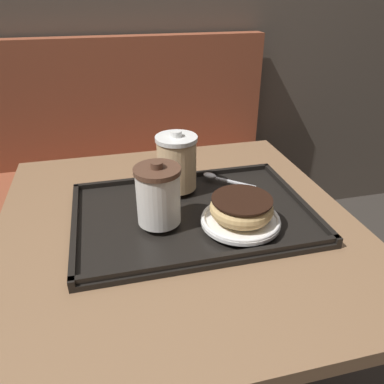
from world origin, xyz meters
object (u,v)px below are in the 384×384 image
Objects in this scene: coffee_cup_rear at (177,162)px; spoon at (217,177)px; donut_chocolate_glazed at (241,208)px; coffee_cup_front at (158,195)px.

coffee_cup_rear reaches higher than spoon.
coffee_cup_rear is 1.10× the size of donut_chocolate_glazed.
donut_chocolate_glazed is (0.16, -0.05, -0.03)m from coffee_cup_front.
coffee_cup_front is 0.17m from donut_chocolate_glazed.
donut_chocolate_glazed is 1.12× the size of spoon.
spoon is (0.17, 0.15, -0.06)m from coffee_cup_front.
coffee_cup_rear is at bearing 50.71° from spoon.
coffee_cup_rear is at bearing 117.22° from donut_chocolate_glazed.
coffee_cup_rear is (0.07, 0.14, 0.00)m from coffee_cup_front.
coffee_cup_front is 0.15m from coffee_cup_rear.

